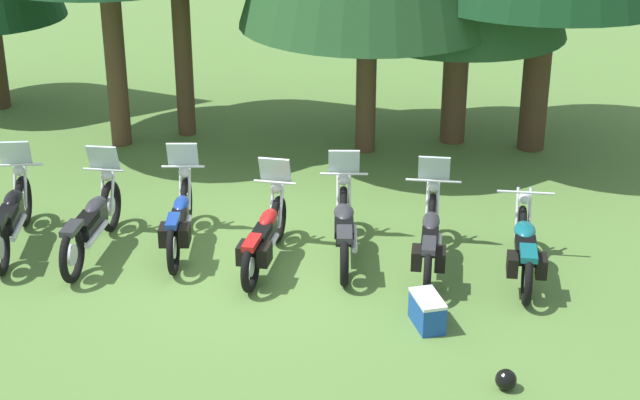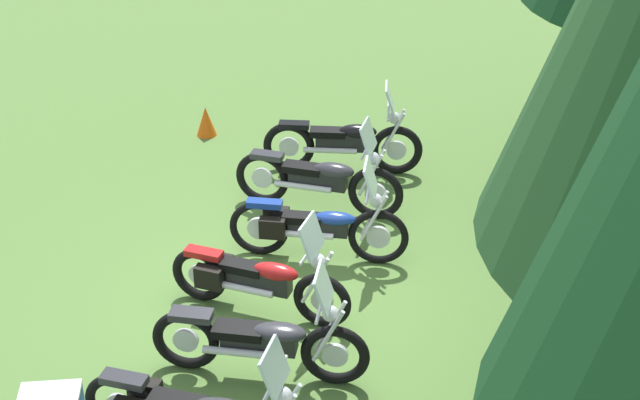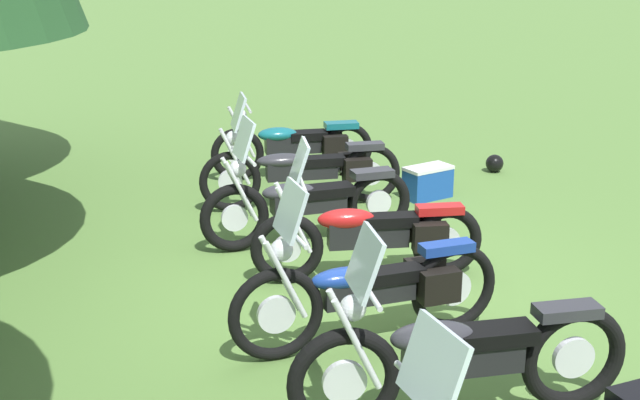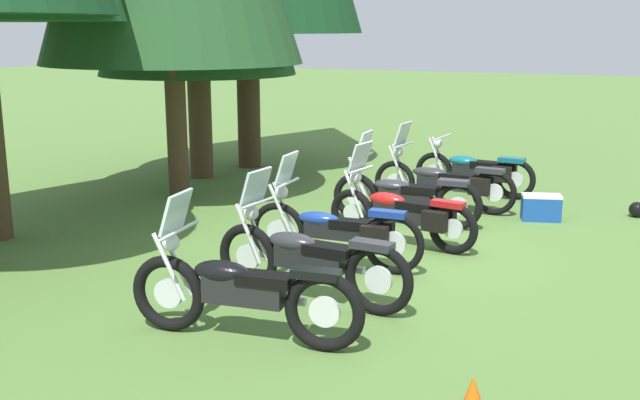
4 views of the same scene
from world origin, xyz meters
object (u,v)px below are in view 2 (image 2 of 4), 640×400
motorcycle_1 (320,179)px  motorcycle_3 (257,279)px  motorcycle_2 (316,226)px  traffic_cone (206,121)px  motorcycle_0 (345,142)px  motorcycle_4 (262,340)px

motorcycle_1 → motorcycle_3: 2.45m
motorcycle_2 → traffic_cone: size_ratio=4.69×
motorcycle_0 → motorcycle_3: (3.62, -0.45, -0.03)m
motorcycle_0 → motorcycle_2: 2.38m
motorcycle_1 → motorcycle_2: (1.20, 0.16, -0.01)m
motorcycle_4 → motorcycle_1: bearing=89.1°
motorcycle_4 → traffic_cone: size_ratio=4.78×
motorcycle_2 → traffic_cone: bearing=124.0°
motorcycle_3 → traffic_cone: (-4.48, -1.91, -0.21)m
motorcycle_0 → motorcycle_3: 3.64m
motorcycle_2 → motorcycle_3: size_ratio=1.03×
motorcycle_1 → motorcycle_4: motorcycle_1 is taller
motorcycle_0 → motorcycle_2: size_ratio=1.04×
motorcycle_0 → motorcycle_1: 1.19m
motorcycle_0 → motorcycle_3: bearing=-102.9°
motorcycle_0 → motorcycle_2: motorcycle_0 is taller
motorcycle_0 → motorcycle_4: motorcycle_0 is taller
motorcycle_0 → motorcycle_4: (4.70, -0.14, -0.03)m
motorcycle_3 → motorcycle_4: size_ratio=0.95×
motorcycle_1 → traffic_cone: size_ratio=4.91×
motorcycle_1 → motorcycle_4: size_ratio=1.03×
motorcycle_1 → traffic_cone: 3.02m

